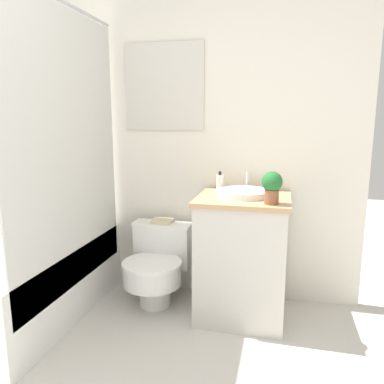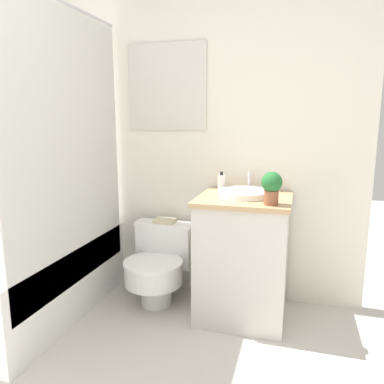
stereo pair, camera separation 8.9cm
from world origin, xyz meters
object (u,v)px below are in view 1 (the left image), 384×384
object	(u,v)px
toilet	(157,265)
book_on_tank	(162,221)
soap_bottle	(220,183)
potted_plant	(272,186)
sink	(244,193)

from	to	relation	value
toilet	book_on_tank	world-z (taller)	book_on_tank
toilet	soap_bottle	size ratio (longest dim) A/B	4.00
toilet	book_on_tank	distance (m)	0.32
potted_plant	book_on_tank	world-z (taller)	potted_plant
sink	potted_plant	size ratio (longest dim) A/B	1.95
soap_bottle	potted_plant	distance (m)	0.48
soap_bottle	potted_plant	xyz separation A→B (m)	(0.36, -0.31, 0.05)
toilet	soap_bottle	bearing A→B (deg)	13.35
potted_plant	toilet	bearing A→B (deg)	165.26
sink	potted_plant	world-z (taller)	potted_plant
toilet	soap_bottle	world-z (taller)	soap_bottle
toilet	potted_plant	xyz separation A→B (m)	(0.79, -0.21, 0.65)
toilet	potted_plant	world-z (taller)	potted_plant
sink	potted_plant	bearing A→B (deg)	-48.30
toilet	sink	xyz separation A→B (m)	(0.61, -0.01, 0.56)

